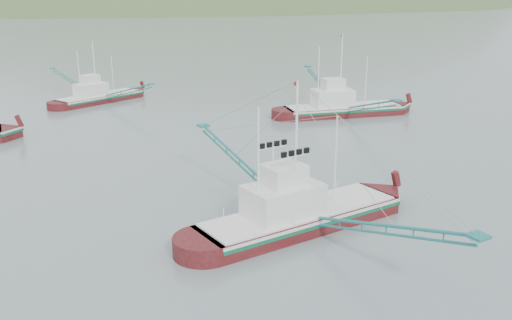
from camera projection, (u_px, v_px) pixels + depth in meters
ground at (299, 225)px, 40.36m from camera, size 1200.00×1200.00×0.00m
main_boat at (298, 207)px, 39.30m from camera, size 15.44×27.56×11.16m
bg_boat_right at (342, 100)px, 73.82m from camera, size 15.80×27.10×11.20m
bg_boat_far at (98, 89)px, 82.24m from camera, size 13.34×22.62×9.49m
headland_right at (249, 5)px, 511.16m from camera, size 684.00×432.00×306.00m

